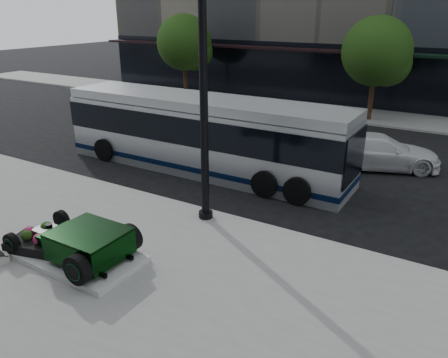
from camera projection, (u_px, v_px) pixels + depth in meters
The scene contains 10 objects.
ground at pixel (249, 193), 15.49m from camera, with size 120.00×120.00×0.00m, color black.
sidewalk_far at pixel (356, 115), 26.65m from camera, with size 70.00×4.00×0.12m, color gray.
street_trees at pixel (379, 54), 24.01m from camera, with size 29.80×3.80×5.70m.
display_plinth at pixel (77, 256), 11.19m from camera, with size 3.40×1.80×0.15m, color silver.
hot_rod at pixel (84, 243), 10.85m from camera, with size 3.22×2.00×0.81m.
info_plaque at pixel (1, 257), 11.08m from camera, with size 0.47×0.41×0.31m.
lamppost at pixel (204, 101), 12.15m from camera, with size 0.43×0.43×7.77m.
flower_planter at pixel (49, 246), 11.36m from camera, with size 2.24×1.51×0.67m.
transit_bus at pixel (203, 134), 17.33m from camera, with size 12.12×2.88×2.92m.
white_sedan at pixel (378, 151), 17.74m from camera, with size 1.95×4.80×1.39m, color white.
Camera 1 is at (6.55, -12.66, 6.13)m, focal length 35.00 mm.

